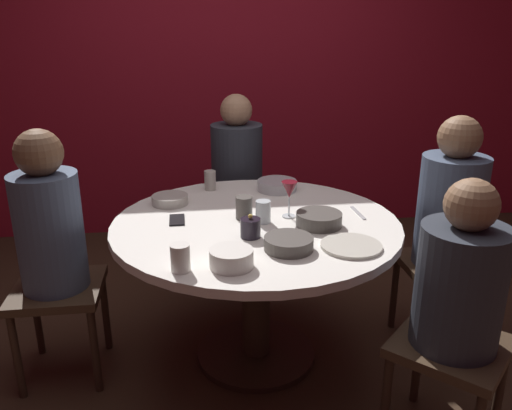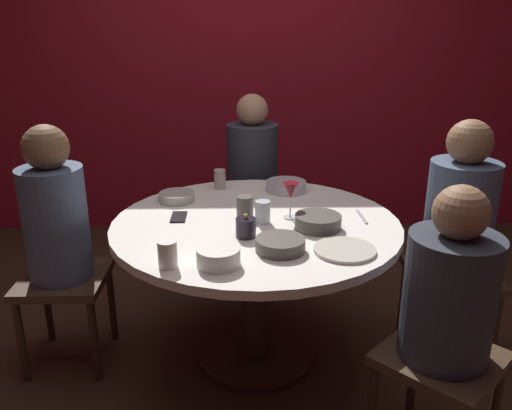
{
  "view_description": "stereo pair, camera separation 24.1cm",
  "coord_description": "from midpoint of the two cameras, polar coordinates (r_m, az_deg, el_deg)",
  "views": [
    {
      "loc": [
        -0.3,
        -2.26,
        1.63
      ],
      "look_at": [
        0.0,
        0.0,
        0.82
      ],
      "focal_mm": 36.53,
      "sensor_mm": 36.0,
      "label": 1
    },
    {
      "loc": [
        -0.06,
        -2.28,
        1.63
      ],
      "look_at": [
        0.0,
        0.0,
        0.82
      ],
      "focal_mm": 36.53,
      "sensor_mm": 36.0,
      "label": 2
    }
  ],
  "objects": [
    {
      "name": "bowl_rice_portion",
      "position": [
        2.13,
        0.36,
        -4.28
      ],
      "size": [
        0.2,
        0.2,
        0.05
      ],
      "primitive_type": "cylinder",
      "color": "#4C4742",
      "rests_on": "dining_table"
    },
    {
      "name": "back_wall",
      "position": [
        4.14,
        -5.2,
        14.84
      ],
      "size": [
        6.0,
        0.1,
        2.6
      ],
      "primitive_type": "cube",
      "color": "maroon",
      "rests_on": "ground"
    },
    {
      "name": "ground_plane",
      "position": [
        2.8,
        -2.57,
        -16.17
      ],
      "size": [
        8.0,
        8.0,
        0.0
      ],
      "primitive_type": "plane",
      "color": "#382619"
    },
    {
      "name": "knife_near_plate",
      "position": [
        2.67,
        -4.42,
        0.11
      ],
      "size": [
        0.04,
        0.18,
        0.01
      ],
      "primitive_type": "cube",
      "rotation": [
        0.0,
        0.0,
        -0.16
      ],
      "color": "#B7B7BC",
      "rests_on": "dining_table"
    },
    {
      "name": "cup_by_right_diner",
      "position": [
        1.98,
        -11.78,
        -5.76
      ],
      "size": [
        0.07,
        0.07,
        0.11
      ],
      "primitive_type": "cylinder",
      "color": "silver",
      "rests_on": "dining_table"
    },
    {
      "name": "cup_by_left_diner",
      "position": [
        2.9,
        -7.44,
        2.66
      ],
      "size": [
        0.06,
        0.06,
        0.11
      ],
      "primitive_type": "cylinder",
      "color": "#B2ADA3",
      "rests_on": "dining_table"
    },
    {
      "name": "bowl_small_white",
      "position": [
        2.72,
        -11.92,
        0.54
      ],
      "size": [
        0.19,
        0.19,
        0.05
      ],
      "primitive_type": "cylinder",
      "color": "#B2ADA3",
      "rests_on": "dining_table"
    },
    {
      "name": "dining_table",
      "position": [
        2.5,
        -2.77,
        -5.05
      ],
      "size": [
        1.35,
        1.35,
        0.74
      ],
      "color": "white",
      "rests_on": "ground"
    },
    {
      "name": "seated_diner_front_right",
      "position": [
        2.03,
        18.22,
        -8.86
      ],
      "size": [
        0.57,
        0.57,
        1.12
      ],
      "rotation": [
        0.0,
        0.0,
        2.36
      ],
      "color": "#3F2D1E",
      "rests_on": "ground"
    },
    {
      "name": "dinner_plate",
      "position": [
        2.17,
        7.28,
        -4.52
      ],
      "size": [
        0.26,
        0.26,
        0.01
      ],
      "primitive_type": "cylinder",
      "color": "beige",
      "rests_on": "dining_table"
    },
    {
      "name": "cell_phone",
      "position": [
        2.49,
        -11.41,
        -1.66
      ],
      "size": [
        0.07,
        0.14,
        0.01
      ],
      "primitive_type": "cube",
      "rotation": [
        0.0,
        0.0,
        0.01
      ],
      "color": "black",
      "rests_on": "dining_table"
    },
    {
      "name": "cup_near_candle",
      "position": [
        2.41,
        -2.08,
        -0.79
      ],
      "size": [
        0.07,
        0.07,
        0.11
      ],
      "primitive_type": "cylinder",
      "color": "silver",
      "rests_on": "dining_table"
    },
    {
      "name": "cup_center_front",
      "position": [
        2.46,
        -4.13,
        -0.35
      ],
      "size": [
        0.08,
        0.08,
        0.11
      ],
      "primitive_type": "cylinder",
      "color": "#4C4742",
      "rests_on": "dining_table"
    },
    {
      "name": "candle_holder",
      "position": [
        2.25,
        -3.69,
        -2.57
      ],
      "size": [
        0.09,
        0.09,
        0.11
      ],
      "color": "black",
      "rests_on": "dining_table"
    },
    {
      "name": "bowl_salad_center",
      "position": [
        1.99,
        -6.2,
        -5.88
      ],
      "size": [
        0.17,
        0.17,
        0.07
      ],
      "primitive_type": "cylinder",
      "color": "silver",
      "rests_on": "dining_table"
    },
    {
      "name": "bowl_serving_large",
      "position": [
        2.88,
        -0.08,
        2.14
      ],
      "size": [
        0.22,
        0.22,
        0.06
      ],
      "primitive_type": "cylinder",
      "color": "#B7B7BC",
      "rests_on": "dining_table"
    },
    {
      "name": "seated_diner_right",
      "position": [
        2.69,
        18.12,
        -0.67
      ],
      "size": [
        0.4,
        0.4,
        1.22
      ],
      "rotation": [
        0.0,
        0.0,
        3.14
      ],
      "color": "#3F2D1E",
      "rests_on": "ground"
    },
    {
      "name": "wine_glass",
      "position": [
        2.45,
        0.86,
        1.47
      ],
      "size": [
        0.08,
        0.08,
        0.18
      ],
      "color": "silver",
      "rests_on": "dining_table"
    },
    {
      "name": "seated_diner_left",
      "position": [
        2.55,
        -24.22,
        -2.7
      ],
      "size": [
        0.4,
        0.4,
        1.21
      ],
      "rotation": [
        0.0,
        0.0,
        6.28
      ],
      "color": "#3F2D1E",
      "rests_on": "ground"
    },
    {
      "name": "bowl_sauce_side",
      "position": [
        2.38,
        4.05,
        -1.62
      ],
      "size": [
        0.21,
        0.21,
        0.06
      ],
      "primitive_type": "cylinder",
      "color": "#4C4742",
      "rests_on": "dining_table"
    },
    {
      "name": "fork_near_plate",
      "position": [
        2.56,
        8.48,
        -0.9
      ],
      "size": [
        0.02,
        0.18,
        0.01
      ],
      "primitive_type": "cube",
      "rotation": [
        0.0,
        0.0,
        0.04
      ],
      "color": "#B7B7BC",
      "rests_on": "dining_table"
    },
    {
      "name": "seated_diner_back",
      "position": [
        3.33,
        -4.19,
        3.99
      ],
      "size": [
        0.4,
        0.4,
        1.21
      ],
      "rotation": [
        0.0,
        0.0,
        4.71
      ],
      "color": "#3F2D1E",
      "rests_on": "ground"
    }
  ]
}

